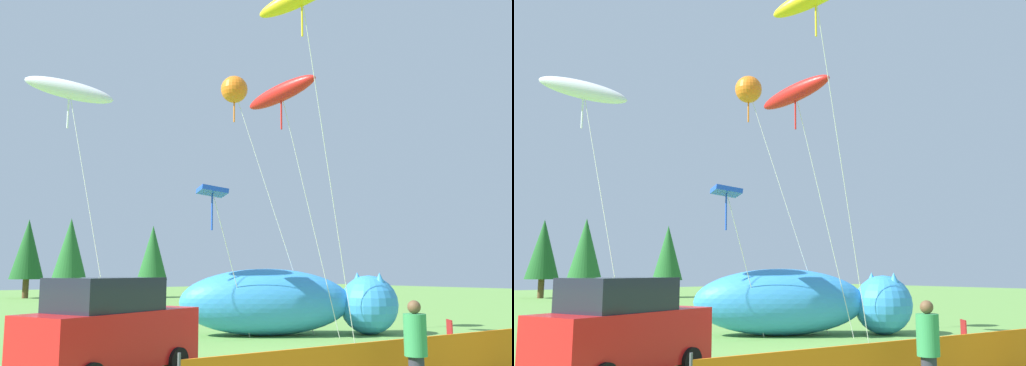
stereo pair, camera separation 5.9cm
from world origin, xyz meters
The scene contains 12 objects.
ground_plane centered at (0.00, 0.00, 0.00)m, with size 120.00×120.00×0.00m, color #609342.
parked_car centered at (-4.99, 1.23, 1.04)m, with size 4.36×2.91×2.15m.
folding_chair centered at (4.17, -0.86, 0.51)m, with size 0.79×0.79×0.92m.
inflatable_cat centered at (3.50, 5.20, 1.09)m, with size 7.47×5.81×2.36m.
spectator_in_green_shirt centered at (-1.89, -4.36, 0.98)m, with size 0.39×0.39×1.79m.
kite_red_lizard centered at (2.20, 3.86, 8.38)m, with size 2.71×3.13×8.95m.
kite_blue_box centered at (0.21, 5.10, 4.84)m, with size 2.54×1.15×5.08m.
kite_orange_flower centered at (2.17, 6.59, 9.20)m, with size 2.86×2.35×9.74m.
kite_white_ghost centered at (-3.91, 7.54, 8.20)m, with size 2.91×2.85×8.85m.
horizon_tree_east centered at (13.20, 33.68, 3.76)m, with size 2.57×2.57×6.12m.
horizon_tree_west centered at (5.69, 32.87, 3.86)m, with size 2.64×2.64×6.29m.
horizon_tree_mid centered at (4.33, 39.00, 4.02)m, with size 2.75×2.75×6.55m.
Camera 2 is at (-10.24, -10.64, 2.31)m, focal length 40.00 mm.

